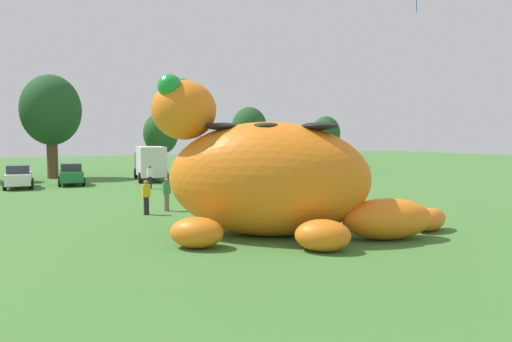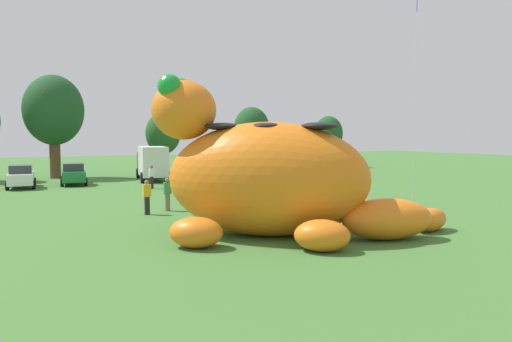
{
  "view_description": "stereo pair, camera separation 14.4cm",
  "coord_description": "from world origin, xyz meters",
  "px_view_note": "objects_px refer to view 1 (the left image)",
  "views": [
    {
      "loc": [
        -9.84,
        -16.35,
        3.84
      ],
      "look_at": [
        -1.18,
        0.61,
        2.44
      ],
      "focal_mm": 33.29,
      "sensor_mm": 36.0,
      "label": 1
    },
    {
      "loc": [
        -9.71,
        -16.42,
        3.84
      ],
      "look_at": [
        -1.18,
        0.61,
        2.44
      ],
      "focal_mm": 33.29,
      "sensor_mm": 36.0,
      "label": 2
    }
  ],
  "objects_px": {
    "box_truck": "(150,162)",
    "spectator_mid_field": "(146,197)",
    "giant_inflatable_creature": "(268,177)",
    "car_white": "(19,177)",
    "spectator_by_cars": "(150,177)",
    "car_green": "(71,174)",
    "spectator_near_inflatable": "(167,195)",
    "spectator_wandering": "(250,182)"
  },
  "relations": [
    {
      "from": "box_truck",
      "to": "spectator_mid_field",
      "type": "distance_m",
      "value": 18.63
    },
    {
      "from": "giant_inflatable_creature",
      "to": "spectator_mid_field",
      "type": "xyz_separation_m",
      "value": [
        -3.01,
        6.95,
        -1.41
      ]
    },
    {
      "from": "car_white",
      "to": "spectator_mid_field",
      "type": "bearing_deg",
      "value": -71.32
    },
    {
      "from": "box_truck",
      "to": "spectator_by_cars",
      "type": "relative_size",
      "value": 3.87
    },
    {
      "from": "giant_inflatable_creature",
      "to": "car_green",
      "type": "bearing_deg",
      "value": 101.22
    },
    {
      "from": "box_truck",
      "to": "spectator_mid_field",
      "type": "bearing_deg",
      "value": -105.02
    },
    {
      "from": "giant_inflatable_creature",
      "to": "car_white",
      "type": "bearing_deg",
      "value": 110.14
    },
    {
      "from": "car_green",
      "to": "spectator_near_inflatable",
      "type": "distance_m",
      "value": 16.5
    },
    {
      "from": "spectator_near_inflatable",
      "to": "spectator_mid_field",
      "type": "height_order",
      "value": "same"
    },
    {
      "from": "spectator_wandering",
      "to": "spectator_by_cars",
      "type": "bearing_deg",
      "value": 126.62
    },
    {
      "from": "spectator_near_inflatable",
      "to": "spectator_mid_field",
      "type": "relative_size",
      "value": 1.0
    },
    {
      "from": "spectator_mid_field",
      "to": "car_white",
      "type": "bearing_deg",
      "value": 108.68
    },
    {
      "from": "spectator_mid_field",
      "to": "spectator_by_cars",
      "type": "height_order",
      "value": "same"
    },
    {
      "from": "car_green",
      "to": "spectator_near_inflatable",
      "type": "relative_size",
      "value": 2.46
    },
    {
      "from": "car_green",
      "to": "spectator_wandering",
      "type": "distance_m",
      "value": 15.6
    },
    {
      "from": "spectator_mid_field",
      "to": "spectator_wandering",
      "type": "xyz_separation_m",
      "value": [
        8.06,
        4.78,
        0.0
      ]
    },
    {
      "from": "box_truck",
      "to": "spectator_mid_field",
      "type": "xyz_separation_m",
      "value": [
        -4.82,
        -17.97,
        -0.75
      ]
    },
    {
      "from": "box_truck",
      "to": "car_green",
      "type": "bearing_deg",
      "value": -170.95
    },
    {
      "from": "spectator_wandering",
      "to": "giant_inflatable_creature",
      "type": "bearing_deg",
      "value": -113.28
    },
    {
      "from": "car_white",
      "to": "spectator_mid_field",
      "type": "height_order",
      "value": "car_white"
    },
    {
      "from": "spectator_wandering",
      "to": "spectator_near_inflatable",
      "type": "bearing_deg",
      "value": -149.12
    },
    {
      "from": "spectator_mid_field",
      "to": "spectator_by_cars",
      "type": "xyz_separation_m",
      "value": [
        3.12,
        11.42,
        0.0
      ]
    },
    {
      "from": "car_white",
      "to": "spectator_by_cars",
      "type": "relative_size",
      "value": 2.44
    },
    {
      "from": "spectator_mid_field",
      "to": "spectator_wandering",
      "type": "relative_size",
      "value": 1.0
    },
    {
      "from": "box_truck",
      "to": "spectator_wandering",
      "type": "distance_m",
      "value": 13.61
    },
    {
      "from": "spectator_mid_field",
      "to": "spectator_near_inflatable",
      "type": "bearing_deg",
      "value": 29.56
    },
    {
      "from": "car_white",
      "to": "spectator_mid_field",
      "type": "xyz_separation_m",
      "value": [
        5.45,
        -16.11,
        -0.01
      ]
    },
    {
      "from": "box_truck",
      "to": "spectator_near_inflatable",
      "type": "bearing_deg",
      "value": -101.77
    },
    {
      "from": "spectator_mid_field",
      "to": "car_green",
      "type": "bearing_deg",
      "value": 95.83
    },
    {
      "from": "spectator_near_inflatable",
      "to": "spectator_wandering",
      "type": "distance_m",
      "value": 7.96
    },
    {
      "from": "car_white",
      "to": "spectator_near_inflatable",
      "type": "bearing_deg",
      "value": -66.6
    },
    {
      "from": "giant_inflatable_creature",
      "to": "car_green",
      "type": "relative_size",
      "value": 2.79
    },
    {
      "from": "giant_inflatable_creature",
      "to": "car_white",
      "type": "relative_size",
      "value": 2.81
    },
    {
      "from": "car_green",
      "to": "spectator_by_cars",
      "type": "distance_m",
      "value": 7.34
    },
    {
      "from": "giant_inflatable_creature",
      "to": "spectator_near_inflatable",
      "type": "xyz_separation_m",
      "value": [
        -1.79,
        7.65,
        -1.41
      ]
    },
    {
      "from": "car_white",
      "to": "spectator_near_inflatable",
      "type": "height_order",
      "value": "car_white"
    },
    {
      "from": "spectator_by_cars",
      "to": "spectator_near_inflatable",
      "type": "bearing_deg",
      "value": -100.04
    },
    {
      "from": "spectator_by_cars",
      "to": "spectator_wandering",
      "type": "bearing_deg",
      "value": -53.38
    },
    {
      "from": "car_green",
      "to": "giant_inflatable_creature",
      "type": "bearing_deg",
      "value": -78.78
    },
    {
      "from": "box_truck",
      "to": "spectator_by_cars",
      "type": "distance_m",
      "value": 6.81
    },
    {
      "from": "giant_inflatable_creature",
      "to": "spectator_mid_field",
      "type": "distance_m",
      "value": 7.71
    },
    {
      "from": "box_truck",
      "to": "spectator_near_inflatable",
      "type": "relative_size",
      "value": 3.87
    }
  ]
}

